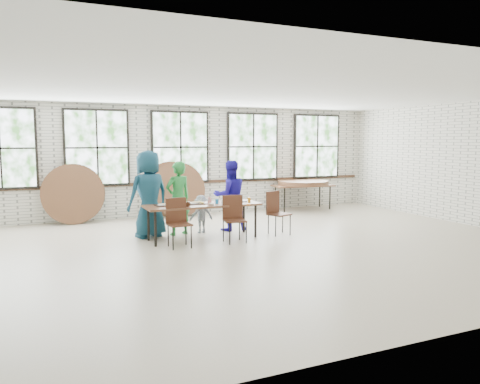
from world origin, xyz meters
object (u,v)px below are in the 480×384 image
at_px(dining_table, 203,207).
at_px(chair_near_left, 178,218).
at_px(chair_near_right, 234,215).
at_px(storage_table, 303,187).

bearing_deg(dining_table, chair_near_left, -145.86).
bearing_deg(chair_near_left, chair_near_right, -4.23).
xyz_separation_m(chair_near_left, storage_table, (4.81, 3.23, 0.13)).
xyz_separation_m(dining_table, chair_near_right, (0.49, -0.49, -0.13)).
xyz_separation_m(dining_table, storage_table, (4.13, 2.77, -0.00)).
relative_size(dining_table, storage_table, 1.29).
xyz_separation_m(chair_near_right, storage_table, (3.64, 3.25, 0.13)).
xyz_separation_m(chair_near_left, chair_near_right, (1.17, -0.03, 0.00)).
relative_size(dining_table, chair_near_right, 2.53).
relative_size(chair_near_left, chair_near_right, 1.00).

